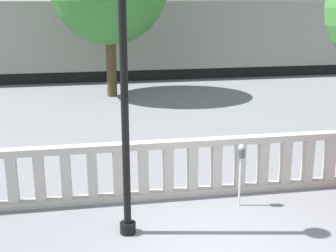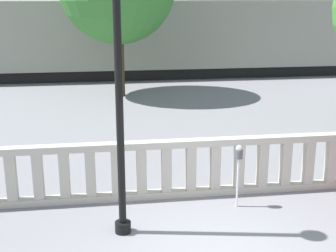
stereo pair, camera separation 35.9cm
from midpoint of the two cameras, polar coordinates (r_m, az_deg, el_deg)
name	(u,v)px [view 2 (the right image)]	position (r m, az deg, el deg)	size (l,w,h in m)	color
balustrade	(191,168)	(9.82, 3.85, -5.13)	(17.40, 0.24, 1.24)	#BCB5A8
lamppost	(118,50)	(7.64, -4.79, 9.27)	(0.40, 0.40, 5.19)	black
parking_meter	(239,159)	(9.29, 9.70, -3.94)	(0.15, 0.15, 1.30)	silver
train_near	(199,37)	(24.31, 4.21, 10.80)	(28.23, 2.77, 4.39)	black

